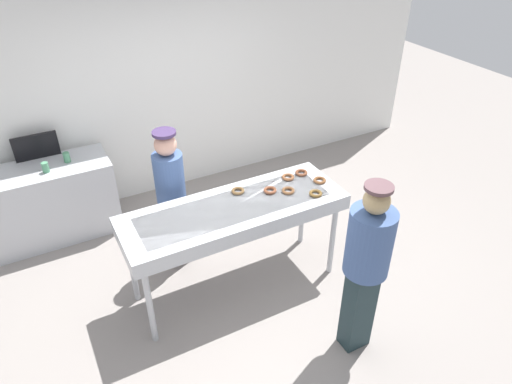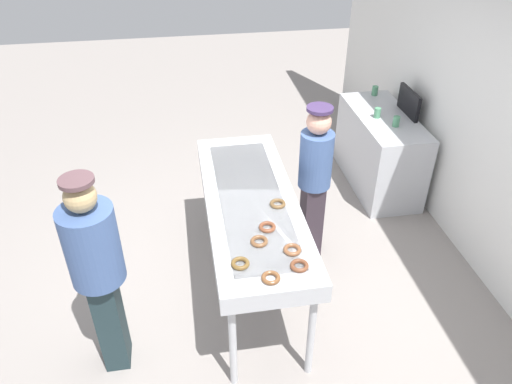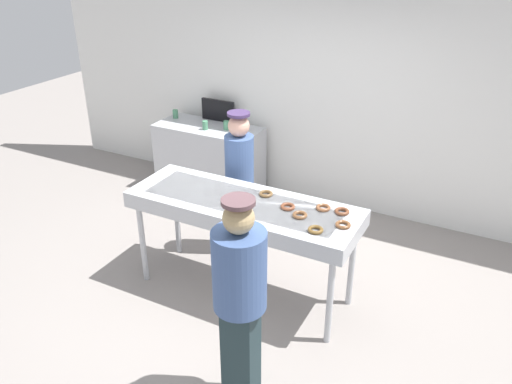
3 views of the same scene
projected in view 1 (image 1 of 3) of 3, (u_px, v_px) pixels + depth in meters
ground_plane at (237, 284)px, 4.92m from camera, size 16.00×16.00×0.00m
back_wall at (153, 67)px, 5.63m from camera, size 8.00×0.12×3.34m
fryer_conveyor at (234, 213)px, 4.41m from camera, size 2.15×0.74×1.00m
chocolate_donut_0 at (238, 191)px, 4.55m from camera, size 0.17×0.17×0.03m
chocolate_donut_1 at (320, 180)px, 4.71m from camera, size 0.15×0.15×0.03m
chocolate_donut_2 at (316, 193)px, 4.52m from camera, size 0.18×0.18×0.03m
chocolate_donut_3 at (301, 173)px, 4.84m from camera, size 0.17×0.17×0.03m
chocolate_donut_4 at (270, 190)px, 4.56m from camera, size 0.16×0.16×0.03m
chocolate_donut_5 at (288, 191)px, 4.56m from camera, size 0.18×0.18×0.03m
chocolate_donut_6 at (288, 177)px, 4.77m from camera, size 0.16×0.16×0.03m
worker_baker at (171, 194)px, 4.76m from camera, size 0.30×0.30×1.58m
customer_waiting at (366, 260)px, 3.75m from camera, size 0.37×0.37×1.70m
prep_counter at (52, 202)px, 5.39m from camera, size 1.39×0.62×0.91m
paper_cup_0 at (45, 167)px, 5.03m from camera, size 0.07×0.07×0.11m
paper_cup_2 at (67, 157)px, 5.22m from camera, size 0.07×0.07×0.11m
menu_display at (36, 147)px, 5.25m from camera, size 0.48×0.04×0.29m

